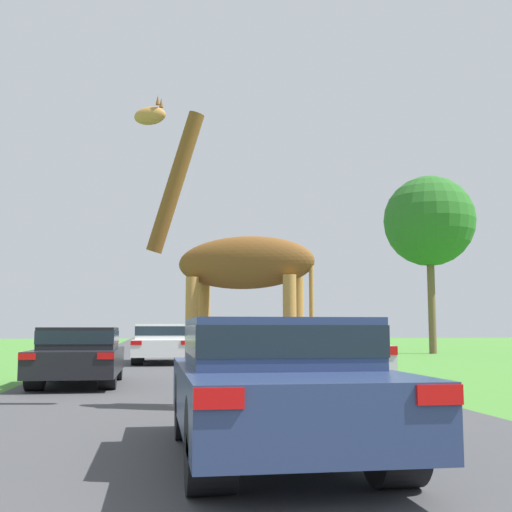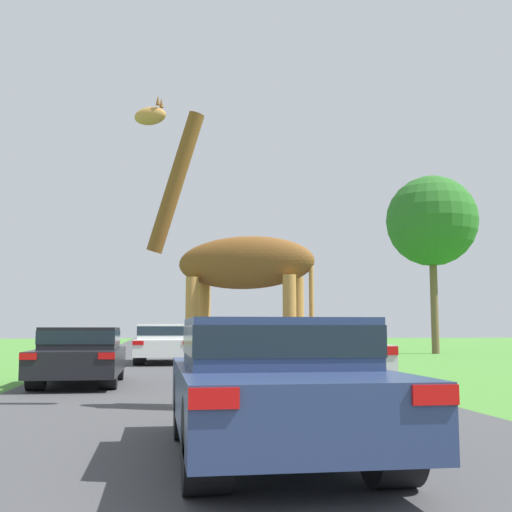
{
  "view_description": "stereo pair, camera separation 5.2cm",
  "coord_description": "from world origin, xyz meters",
  "px_view_note": "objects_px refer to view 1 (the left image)",
  "views": [
    {
      "loc": [
        -0.9,
        -0.57,
        1.19
      ],
      "look_at": [
        0.62,
        9.08,
        2.3
      ],
      "focal_mm": 45.0,
      "sensor_mm": 36.0,
      "label": 1
    },
    {
      "loc": [
        -0.85,
        -0.58,
        1.19
      ],
      "look_at": [
        0.62,
        9.08,
        2.3
      ],
      "focal_mm": 45.0,
      "sensor_mm": 36.0,
      "label": 2
    }
  ],
  "objects_px": {
    "car_queue_left": "(314,351)",
    "car_far_ahead": "(79,354)",
    "giraffe_near_road": "(235,269)",
    "car_queue_right": "(161,342)",
    "tree_left_edge": "(429,222)",
    "car_lead_maroon": "(275,381)"
  },
  "relations": [
    {
      "from": "car_queue_right",
      "to": "car_queue_left",
      "type": "bearing_deg",
      "value": -73.45
    },
    {
      "from": "giraffe_near_road",
      "to": "car_far_ahead",
      "type": "xyz_separation_m",
      "value": [
        -2.8,
        4.59,
        -1.45
      ]
    },
    {
      "from": "giraffe_near_road",
      "to": "car_lead_maroon",
      "type": "bearing_deg",
      "value": -155.97
    },
    {
      "from": "car_queue_right",
      "to": "car_lead_maroon",
      "type": "bearing_deg",
      "value": -86.99
    },
    {
      "from": "giraffe_near_road",
      "to": "car_queue_right",
      "type": "bearing_deg",
      "value": 29.71
    },
    {
      "from": "giraffe_near_road",
      "to": "car_lead_maroon",
      "type": "height_order",
      "value": "giraffe_near_road"
    },
    {
      "from": "car_queue_right",
      "to": "car_queue_left",
      "type": "relative_size",
      "value": 1.11
    },
    {
      "from": "giraffe_near_road",
      "to": "car_far_ahead",
      "type": "relative_size",
      "value": 1.25
    },
    {
      "from": "car_lead_maroon",
      "to": "car_queue_left",
      "type": "relative_size",
      "value": 0.94
    },
    {
      "from": "car_queue_right",
      "to": "car_far_ahead",
      "type": "distance_m",
      "value": 8.89
    },
    {
      "from": "tree_left_edge",
      "to": "car_lead_maroon",
      "type": "bearing_deg",
      "value": -117.39
    },
    {
      "from": "car_queue_left",
      "to": "car_far_ahead",
      "type": "height_order",
      "value": "car_queue_left"
    },
    {
      "from": "car_far_ahead",
      "to": "car_queue_left",
      "type": "bearing_deg",
      "value": -16.27
    },
    {
      "from": "giraffe_near_road",
      "to": "car_queue_right",
      "type": "height_order",
      "value": "giraffe_near_road"
    },
    {
      "from": "giraffe_near_road",
      "to": "car_far_ahead",
      "type": "height_order",
      "value": "giraffe_near_road"
    },
    {
      "from": "car_lead_maroon",
      "to": "car_queue_right",
      "type": "bearing_deg",
      "value": 93.01
    },
    {
      "from": "car_queue_right",
      "to": "car_queue_left",
      "type": "xyz_separation_m",
      "value": [
        3.0,
        -10.11,
        -0.0
      ]
    },
    {
      "from": "giraffe_near_road",
      "to": "car_queue_right",
      "type": "relative_size",
      "value": 1.07
    },
    {
      "from": "car_far_ahead",
      "to": "car_lead_maroon",
      "type": "bearing_deg",
      "value": -71.99
    },
    {
      "from": "giraffe_near_road",
      "to": "car_far_ahead",
      "type": "bearing_deg",
      "value": 56.88
    },
    {
      "from": "giraffe_near_road",
      "to": "car_far_ahead",
      "type": "distance_m",
      "value": 5.57
    },
    {
      "from": "car_queue_right",
      "to": "tree_left_edge",
      "type": "xyz_separation_m",
      "value": [
        13.05,
        6.44,
        5.7
      ]
    }
  ]
}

